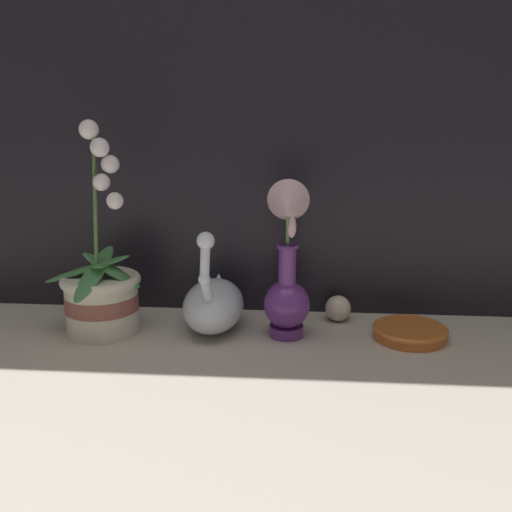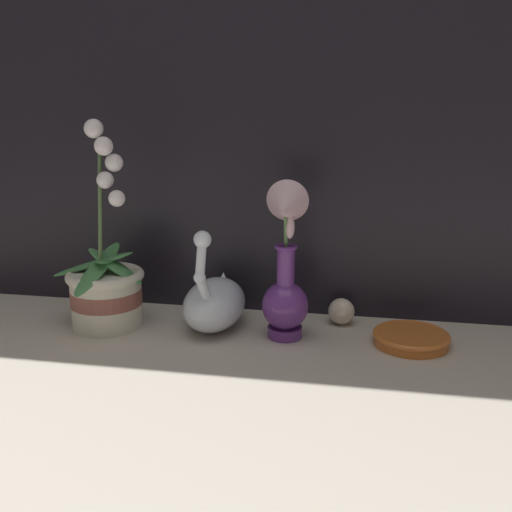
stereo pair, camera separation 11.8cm
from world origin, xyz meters
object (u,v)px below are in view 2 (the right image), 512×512
orchid_potted_plant (106,286)px  swan_figurine (215,301)px  glass_sphere (341,311)px  amber_dish (411,338)px  blue_vase (285,273)px

orchid_potted_plant → swan_figurine: (0.22, 0.03, -0.03)m
glass_sphere → amber_dish: size_ratio=0.38×
swan_figurine → amber_dish: 0.40m
swan_figurine → amber_dish: bearing=-3.2°
swan_figurine → blue_vase: bearing=-13.0°
orchid_potted_plant → swan_figurine: bearing=8.4°
orchid_potted_plant → swan_figurine: orchid_potted_plant is taller
orchid_potted_plant → swan_figurine: size_ratio=1.85×
orchid_potted_plant → blue_vase: orchid_potted_plant is taller
amber_dish → glass_sphere: bearing=148.0°
glass_sphere → blue_vase: bearing=-137.3°
orchid_potted_plant → amber_dish: orchid_potted_plant is taller
orchid_potted_plant → glass_sphere: bearing=11.5°
orchid_potted_plant → amber_dish: 0.62m
glass_sphere → amber_dish: 0.16m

